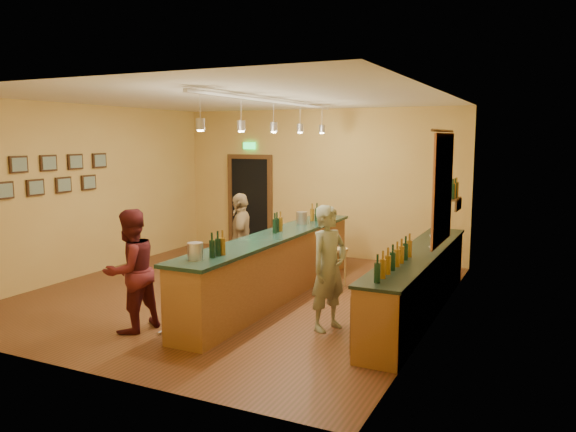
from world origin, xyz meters
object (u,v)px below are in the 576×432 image
at_px(bartender, 329,268).
at_px(customer_a, 131,271).
at_px(back_counter, 418,282).
at_px(tasting_bar, 274,262).
at_px(customer_b, 241,240).
at_px(bar_stool, 338,257).

height_order(bartender, customer_a, bartender).
xyz_separation_m(back_counter, customer_a, (-3.31, -2.38, 0.34)).
relative_size(back_counter, bartender, 2.68).
relative_size(tasting_bar, bartender, 3.01).
relative_size(tasting_bar, customer_b, 3.10).
xyz_separation_m(tasting_bar, bar_stool, (0.68, 1.13, -0.07)).
height_order(customer_b, bar_stool, customer_b).
bearing_deg(bar_stool, customer_b, -154.63).
relative_size(customer_a, customer_b, 1.01).
distance_m(back_counter, customer_a, 4.09).
height_order(back_counter, bar_stool, back_counter).
bearing_deg(customer_b, back_counter, 60.92).
bearing_deg(customer_a, bar_stool, 163.56).
bearing_deg(tasting_bar, back_counter, 4.53).
bearing_deg(customer_a, tasting_bar, 165.69).
relative_size(bartender, customer_a, 1.03).
height_order(tasting_bar, bar_stool, tasting_bar).
xyz_separation_m(tasting_bar, customer_a, (-1.02, -2.20, 0.22)).
xyz_separation_m(bartender, customer_b, (-2.18, 1.40, -0.03)).
relative_size(bartender, bar_stool, 2.49).
bearing_deg(bartender, customer_a, 138.42).
distance_m(bartender, customer_b, 2.59).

